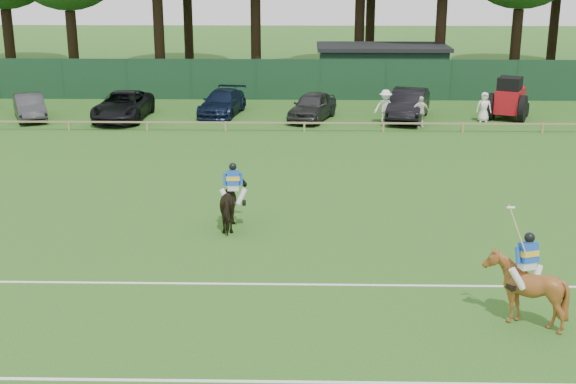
{
  "coord_description": "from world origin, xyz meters",
  "views": [
    {
      "loc": [
        1.01,
        -20.21,
        8.55
      ],
      "look_at": [
        0.5,
        3.0,
        1.4
      ],
      "focal_mm": 48.0,
      "sensor_mm": 36.0,
      "label": 1
    }
  ],
  "objects_px": {
    "hatch_grey": "(312,106)",
    "tractor": "(509,99)",
    "horse_dark": "(234,204)",
    "utility_shed": "(382,68)",
    "sedan_navy": "(222,103)",
    "sedan_grey": "(30,107)",
    "spectator_mid": "(420,112)",
    "estate_black": "(408,105)",
    "spectator_left": "(385,107)",
    "horse_chestnut": "(525,289)",
    "suv_black": "(123,106)",
    "spectator_right": "(484,107)"
  },
  "relations": [
    {
      "from": "horse_dark",
      "to": "utility_shed",
      "type": "bearing_deg",
      "value": -109.37
    },
    {
      "from": "suv_black",
      "to": "utility_shed",
      "type": "relative_size",
      "value": 0.64
    },
    {
      "from": "sedan_grey",
      "to": "hatch_grey",
      "type": "distance_m",
      "value": 15.38
    },
    {
      "from": "utility_shed",
      "to": "sedan_navy",
      "type": "bearing_deg",
      "value": -141.01
    },
    {
      "from": "suv_black",
      "to": "utility_shed",
      "type": "xyz_separation_m",
      "value": [
        14.85,
        9.19,
        0.79
      ]
    },
    {
      "from": "horse_chestnut",
      "to": "sedan_navy",
      "type": "relative_size",
      "value": 0.39
    },
    {
      "from": "horse_chestnut",
      "to": "sedan_grey",
      "type": "distance_m",
      "value": 31.38
    },
    {
      "from": "horse_dark",
      "to": "spectator_right",
      "type": "xyz_separation_m",
      "value": [
        11.89,
        17.08,
        -0.02
      ]
    },
    {
      "from": "horse_dark",
      "to": "spectator_mid",
      "type": "distance_m",
      "value": 17.69
    },
    {
      "from": "horse_dark",
      "to": "tractor",
      "type": "relative_size",
      "value": 0.59
    },
    {
      "from": "horse_dark",
      "to": "tractor",
      "type": "xyz_separation_m",
      "value": [
        13.4,
        17.84,
        0.28
      ]
    },
    {
      "from": "estate_black",
      "to": "sedan_navy",
      "type": "bearing_deg",
      "value": -171.59
    },
    {
      "from": "hatch_grey",
      "to": "spectator_mid",
      "type": "distance_m",
      "value": 5.85
    },
    {
      "from": "sedan_grey",
      "to": "suv_black",
      "type": "distance_m",
      "value": 5.1
    },
    {
      "from": "horse_chestnut",
      "to": "sedan_grey",
      "type": "relative_size",
      "value": 0.44
    },
    {
      "from": "spectator_left",
      "to": "utility_shed",
      "type": "distance_m",
      "value": 10.12
    },
    {
      "from": "suv_black",
      "to": "hatch_grey",
      "type": "height_order",
      "value": "suv_black"
    },
    {
      "from": "spectator_mid",
      "to": "tractor",
      "type": "xyz_separation_m",
      "value": [
        5.12,
        2.21,
        0.28
      ]
    },
    {
      "from": "sedan_grey",
      "to": "spectator_right",
      "type": "distance_m",
      "value": 24.55
    },
    {
      "from": "sedan_grey",
      "to": "spectator_mid",
      "type": "distance_m",
      "value": 21.01
    },
    {
      "from": "horse_chestnut",
      "to": "spectator_right",
      "type": "distance_m",
      "value": 24.17
    },
    {
      "from": "hatch_grey",
      "to": "spectator_left",
      "type": "relative_size",
      "value": 2.39
    },
    {
      "from": "suv_black",
      "to": "sedan_grey",
      "type": "bearing_deg",
      "value": -178.0
    },
    {
      "from": "horse_dark",
      "to": "estate_black",
      "type": "bearing_deg",
      "value": -118.27
    },
    {
      "from": "horse_dark",
      "to": "spectator_left",
      "type": "xyz_separation_m",
      "value": [
        6.55,
        16.41,
        0.1
      ]
    },
    {
      "from": "estate_black",
      "to": "tractor",
      "type": "height_order",
      "value": "tractor"
    },
    {
      "from": "horse_chestnut",
      "to": "sedan_grey",
      "type": "height_order",
      "value": "horse_chestnut"
    },
    {
      "from": "suv_black",
      "to": "spectator_mid",
      "type": "bearing_deg",
      "value": -4.32
    },
    {
      "from": "estate_black",
      "to": "sedan_grey",
      "type": "bearing_deg",
      "value": -164.27
    },
    {
      "from": "tractor",
      "to": "spectator_right",
      "type": "bearing_deg",
      "value": -128.85
    },
    {
      "from": "horse_chestnut",
      "to": "tractor",
      "type": "distance_m",
      "value": 25.23
    },
    {
      "from": "sedan_navy",
      "to": "utility_shed",
      "type": "xyz_separation_m",
      "value": [
        9.6,
        7.77,
        0.85
      ]
    },
    {
      "from": "spectator_left",
      "to": "spectator_right",
      "type": "height_order",
      "value": "spectator_left"
    },
    {
      "from": "horse_chestnut",
      "to": "tractor",
      "type": "height_order",
      "value": "tractor"
    },
    {
      "from": "horse_chestnut",
      "to": "spectator_left",
      "type": "bearing_deg",
      "value": -105.87
    },
    {
      "from": "horse_dark",
      "to": "sedan_navy",
      "type": "xyz_separation_m",
      "value": [
        -2.31,
        18.71,
        -0.13
      ]
    },
    {
      "from": "horse_chestnut",
      "to": "sedan_grey",
      "type": "bearing_deg",
      "value": -68.24
    },
    {
      "from": "horse_dark",
      "to": "spectator_left",
      "type": "height_order",
      "value": "spectator_left"
    },
    {
      "from": "hatch_grey",
      "to": "tractor",
      "type": "bearing_deg",
      "value": 20.87
    },
    {
      "from": "sedan_grey",
      "to": "estate_black",
      "type": "xyz_separation_m",
      "value": [
        20.58,
        0.28,
        0.14
      ]
    },
    {
      "from": "horse_dark",
      "to": "sedan_grey",
      "type": "height_order",
      "value": "horse_dark"
    },
    {
      "from": "sedan_navy",
      "to": "horse_chestnut",
      "type": "bearing_deg",
      "value": -59.07
    },
    {
      "from": "hatch_grey",
      "to": "spectator_right",
      "type": "height_order",
      "value": "spectator_right"
    },
    {
      "from": "horse_chestnut",
      "to": "sedan_grey",
      "type": "xyz_separation_m",
      "value": [
        -20.25,
        23.97,
        -0.23
      ]
    },
    {
      "from": "hatch_grey",
      "to": "tractor",
      "type": "relative_size",
      "value": 1.33
    },
    {
      "from": "utility_shed",
      "to": "horse_chestnut",
      "type": "bearing_deg",
      "value": -89.47
    },
    {
      "from": "tractor",
      "to": "suv_black",
      "type": "bearing_deg",
      "value": -154.06
    },
    {
      "from": "spectator_mid",
      "to": "tractor",
      "type": "height_order",
      "value": "tractor"
    },
    {
      "from": "estate_black",
      "to": "spectator_left",
      "type": "bearing_deg",
      "value": -125.31
    },
    {
      "from": "suv_black",
      "to": "tractor",
      "type": "relative_size",
      "value": 1.65
    }
  ]
}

